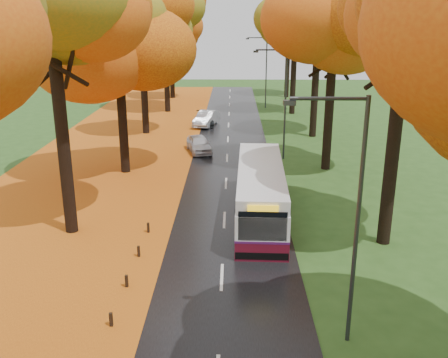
{
  "coord_description": "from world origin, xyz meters",
  "views": [
    {
      "loc": [
        0.41,
        -5.99,
        10.06
      ],
      "look_at": [
        0.0,
        16.99,
        2.6
      ],
      "focal_mm": 40.0,
      "sensor_mm": 36.0,
      "label": 1
    }
  ],
  "objects_px": {
    "streetlamp_near": "(351,205)",
    "car_silver": "(206,118)",
    "streetlamp_mid": "(282,96)",
    "car_dark": "(205,119)",
    "bus": "(260,191)",
    "car_white": "(199,144)",
    "streetlamp_far": "(264,67)"
  },
  "relations": [
    {
      "from": "bus",
      "to": "streetlamp_mid",
      "type": "bearing_deg",
      "value": 81.69
    },
    {
      "from": "car_dark",
      "to": "bus",
      "type": "bearing_deg",
      "value": -86.78
    },
    {
      "from": "streetlamp_far",
      "to": "bus",
      "type": "xyz_separation_m",
      "value": [
        -2.08,
        -33.52,
        -3.25
      ]
    },
    {
      "from": "streetlamp_mid",
      "to": "bus",
      "type": "bearing_deg",
      "value": -100.25
    },
    {
      "from": "car_white",
      "to": "bus",
      "type": "bearing_deg",
      "value": -87.79
    },
    {
      "from": "streetlamp_far",
      "to": "bus",
      "type": "bearing_deg",
      "value": -93.56
    },
    {
      "from": "streetlamp_mid",
      "to": "car_dark",
      "type": "xyz_separation_m",
      "value": [
        -6.3,
        12.0,
        -4.09
      ]
    },
    {
      "from": "streetlamp_near",
      "to": "car_silver",
      "type": "bearing_deg",
      "value": 100.3
    },
    {
      "from": "streetlamp_near",
      "to": "car_silver",
      "type": "relative_size",
      "value": 1.84
    },
    {
      "from": "car_silver",
      "to": "car_dark",
      "type": "relative_size",
      "value": 1.08
    },
    {
      "from": "streetlamp_mid",
      "to": "car_dark",
      "type": "relative_size",
      "value": 1.99
    },
    {
      "from": "streetlamp_far",
      "to": "car_white",
      "type": "relative_size",
      "value": 2.08
    },
    {
      "from": "streetlamp_far",
      "to": "car_silver",
      "type": "relative_size",
      "value": 1.84
    },
    {
      "from": "streetlamp_mid",
      "to": "car_white",
      "type": "xyz_separation_m",
      "value": [
        -6.16,
        1.67,
        -4.02
      ]
    },
    {
      "from": "streetlamp_mid",
      "to": "car_dark",
      "type": "distance_m",
      "value": 14.16
    },
    {
      "from": "car_silver",
      "to": "car_dark",
      "type": "distance_m",
      "value": 0.45
    },
    {
      "from": "car_silver",
      "to": "car_white",
      "type": "bearing_deg",
      "value": -76.57
    },
    {
      "from": "streetlamp_mid",
      "to": "bus",
      "type": "xyz_separation_m",
      "value": [
        -2.08,
        -11.52,
        -3.25
      ]
    },
    {
      "from": "bus",
      "to": "car_white",
      "type": "distance_m",
      "value": 13.83
    },
    {
      "from": "streetlamp_far",
      "to": "bus",
      "type": "distance_m",
      "value": 33.74
    },
    {
      "from": "streetlamp_far",
      "to": "car_dark",
      "type": "relative_size",
      "value": 1.99
    },
    {
      "from": "car_white",
      "to": "streetlamp_mid",
      "type": "bearing_deg",
      "value": -30.1
    },
    {
      "from": "streetlamp_far",
      "to": "bus",
      "type": "relative_size",
      "value": 0.77
    },
    {
      "from": "bus",
      "to": "streetlamp_near",
      "type": "bearing_deg",
      "value": -76.81
    },
    {
      "from": "bus",
      "to": "car_silver",
      "type": "xyz_separation_m",
      "value": [
        -4.02,
        23.14,
        -0.71
      ]
    },
    {
      "from": "streetlamp_near",
      "to": "car_white",
      "type": "relative_size",
      "value": 2.08
    },
    {
      "from": "streetlamp_mid",
      "to": "streetlamp_near",
      "type": "bearing_deg",
      "value": -90.0
    },
    {
      "from": "car_silver",
      "to": "car_dark",
      "type": "height_order",
      "value": "car_silver"
    },
    {
      "from": "streetlamp_near",
      "to": "bus",
      "type": "bearing_deg",
      "value": 101.25
    },
    {
      "from": "streetlamp_near",
      "to": "car_white",
      "type": "distance_m",
      "value": 24.78
    },
    {
      "from": "streetlamp_mid",
      "to": "car_white",
      "type": "height_order",
      "value": "streetlamp_mid"
    },
    {
      "from": "streetlamp_mid",
      "to": "car_silver",
      "type": "distance_m",
      "value": 13.71
    }
  ]
}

